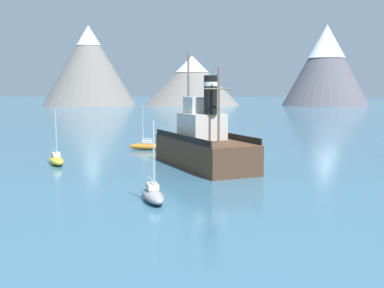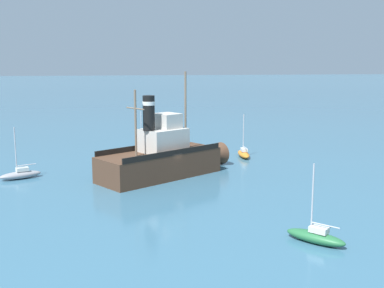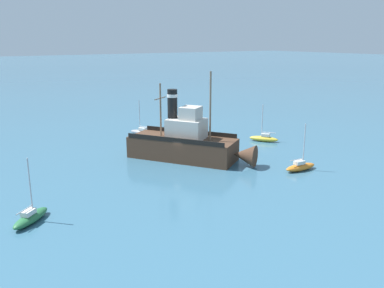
{
  "view_description": "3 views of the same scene",
  "coord_description": "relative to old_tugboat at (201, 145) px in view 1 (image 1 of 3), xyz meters",
  "views": [
    {
      "loc": [
        5.19,
        -41.29,
        6.84
      ],
      "look_at": [
        -2.21,
        1.87,
        1.65
      ],
      "focal_mm": 45.0,
      "sensor_mm": 36.0,
      "label": 1
    },
    {
      "loc": [
        43.82,
        -4.31,
        11.03
      ],
      "look_at": [
        0.23,
        2.21,
        3.27
      ],
      "focal_mm": 45.0,
      "sensor_mm": 36.0,
      "label": 2
    },
    {
      "loc": [
        22.38,
        37.0,
        13.25
      ],
      "look_at": [
        -1.93,
        -0.66,
        1.54
      ],
      "focal_mm": 38.0,
      "sensor_mm": 36.0,
      "label": 3
    }
  ],
  "objects": [
    {
      "name": "old_tugboat",
      "position": [
        0.0,
        0.0,
        0.0
      ],
      "size": [
        10.85,
        13.83,
        9.9
      ],
      "color": "#4C3323",
      "rests_on": "ground"
    },
    {
      "name": "mountain_ridge",
      "position": [
        2.76,
        136.74,
        11.21
      ],
      "size": [
        169.67,
        47.87,
        29.81
      ],
      "color": "slate",
      "rests_on": "ground"
    },
    {
      "name": "sailboat_yellow",
      "position": [
        -12.83,
        -1.39,
        -1.4
      ],
      "size": [
        3.06,
        3.75,
        4.9
      ],
      "color": "gold",
      "rests_on": "ground"
    },
    {
      "name": "sailboat_orange",
      "position": [
        -7.63,
        9.77,
        -1.4
      ],
      "size": [
        3.85,
        1.28,
        4.9
      ],
      "color": "orange",
      "rests_on": "ground"
    },
    {
      "name": "ground_plane",
      "position": [
        1.05,
        0.24,
        -1.83
      ],
      "size": [
        600.0,
        600.0,
        0.0
      ],
      "primitive_type": "plane",
      "color": "#38667F"
    },
    {
      "name": "sailboat_grey",
      "position": [
        -0.87,
        -13.49,
        -1.4
      ],
      "size": [
        2.64,
        3.9,
        4.9
      ],
      "color": "gray",
      "rests_on": "ground"
    }
  ]
}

